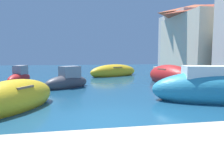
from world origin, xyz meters
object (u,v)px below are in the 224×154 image
at_px(moored_boat_6, 20,77).
at_px(waterfront_building_far, 193,37).
at_px(waterfront_building_annex, 205,37).
at_px(moored_boat_5, 13,99).
at_px(quayside_tree, 217,41).
at_px(moored_boat_9, 67,81).
at_px(moored_boat_1, 114,72).
at_px(moored_boat_4, 221,89).
at_px(moored_boat_7, 170,76).

relative_size(moored_boat_6, waterfront_building_far, 0.44).
distance_m(waterfront_building_annex, waterfront_building_far, 2.32).
distance_m(moored_boat_5, quayside_tree, 20.39).
xyz_separation_m(moored_boat_9, quayside_tree, (15.00, 5.67, 3.19)).
xyz_separation_m(moored_boat_1, moored_boat_9, (-4.43, -7.11, -0.01)).
bearing_deg(moored_boat_9, waterfront_building_annex, 168.86).
bearing_deg(moored_boat_5, waterfront_building_annex, 155.65).
relative_size(moored_boat_4, waterfront_building_annex, 0.77).
distance_m(moored_boat_7, waterfront_building_far, 11.35).
relative_size(moored_boat_5, moored_boat_7, 0.89).
distance_m(moored_boat_5, moored_boat_6, 9.07).
distance_m(moored_boat_4, waterfront_building_annex, 14.94).
bearing_deg(moored_boat_1, moored_boat_4, -105.66).
bearing_deg(moored_boat_4, moored_boat_7, 101.02).
distance_m(moored_boat_4, moored_boat_9, 8.95).
relative_size(moored_boat_5, moored_boat_9, 1.39).
bearing_deg(quayside_tree, moored_boat_7, -148.33).
height_order(moored_boat_6, moored_boat_7, moored_boat_7).
height_order(moored_boat_4, moored_boat_9, moored_boat_4).
height_order(moored_boat_5, moored_boat_9, moored_boat_9).
relative_size(waterfront_building_far, quayside_tree, 1.58).
bearing_deg(moored_boat_5, moored_boat_9, -170.95).
bearing_deg(waterfront_building_annex, quayside_tree, -73.13).
distance_m(moored_boat_9, quayside_tree, 16.36).
bearing_deg(moored_boat_5, moored_boat_7, 152.65).
height_order(moored_boat_4, waterfront_building_annex, waterfront_building_annex).
relative_size(moored_boat_4, moored_boat_5, 1.48).
distance_m(moored_boat_6, moored_boat_9, 5.24).
xyz_separation_m(moored_boat_6, waterfront_building_far, (18.41, 5.84, 3.98)).
bearing_deg(moored_boat_4, moored_boat_5, -164.43).
relative_size(moored_boat_1, waterfront_building_far, 0.76).
xyz_separation_m(moored_boat_6, quayside_tree, (18.84, 2.11, 3.23)).
height_order(moored_boat_9, waterfront_building_annex, waterfront_building_annex).
bearing_deg(waterfront_building_far, moored_boat_1, -167.29).
distance_m(waterfront_building_far, quayside_tree, 3.82).
bearing_deg(moored_boat_5, moored_boat_4, 118.10).
bearing_deg(moored_boat_7, moored_boat_6, -112.02).
bearing_deg(moored_boat_1, waterfront_building_far, -15.26).
bearing_deg(moored_boat_7, moored_boat_1, -161.19).
bearing_deg(moored_boat_1, moored_boat_9, -149.88).
bearing_deg(quayside_tree, moored_boat_6, -173.61).
distance_m(moored_boat_6, quayside_tree, 19.23).
height_order(moored_boat_1, moored_boat_9, moored_boat_9).
relative_size(moored_boat_4, waterfront_building_far, 0.88).
relative_size(moored_boat_9, waterfront_building_annex, 0.37).
xyz_separation_m(moored_boat_5, waterfront_building_far, (16.46, 14.69, 3.94)).
relative_size(moored_boat_4, quayside_tree, 1.39).
distance_m(moored_boat_5, moored_boat_9, 5.62).
bearing_deg(quayside_tree, moored_boat_9, -159.28).
bearing_deg(moored_boat_6, moored_boat_4, 62.13).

